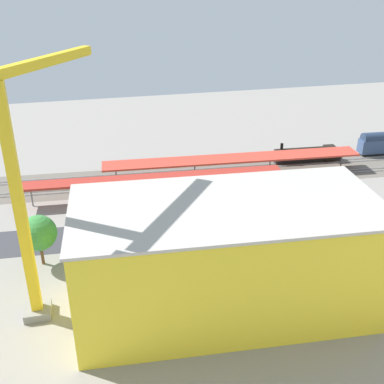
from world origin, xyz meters
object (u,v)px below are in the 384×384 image
construction_building (226,258)px  platform_canopy_far (233,159)px  parked_car_3 (234,213)px  box_truck_0 (256,233)px  parked_car_0 (345,200)px  platform_canopy_near (153,178)px  traffic_light (287,188)px  parked_car_4 (195,218)px  street_tree_2 (39,233)px  parked_car_2 (273,209)px  locomotive (308,154)px  street_tree_1 (257,214)px  parked_car_1 (310,205)px  street_tree_3 (314,206)px  box_truck_1 (237,235)px  street_tree_5 (88,234)px  street_tree_0 (244,215)px  street_tree_4 (282,209)px  tower_crane (24,182)px

construction_building → platform_canopy_far: bearing=-105.2°
parked_car_3 → box_truck_0: bearing=96.6°
platform_canopy_far → parked_car_0: size_ratio=12.10×
parked_car_0 → box_truck_0: bearing=22.4°
platform_canopy_near → traffic_light: bearing=156.6°
parked_car_4 → street_tree_2: street_tree_2 is taller
parked_car_2 → construction_building: bearing=54.9°
parked_car_0 → traffic_light: bearing=-4.7°
locomotive → parked_car_0: bearing=83.4°
box_truck_0 → street_tree_1: bearing=-110.1°
platform_canopy_far → street_tree_1: bearing=81.3°
parked_car_3 → traffic_light: (-11.04, -1.08, 3.70)m
parked_car_1 → box_truck_0: box_truck_0 is taller
platform_canopy_far → parked_car_2: size_ratio=12.94×
parked_car_2 → parked_car_3: 7.93m
street_tree_1 → street_tree_3: street_tree_3 is taller
box_truck_0 → street_tree_3: street_tree_3 is taller
parked_car_2 → parked_car_4: parked_car_4 is taller
parked_car_2 → street_tree_2: (42.69, 7.88, 4.98)m
street_tree_1 → box_truck_1: bearing=21.0°
street_tree_5 → street_tree_2: bearing=1.3°
parked_car_0 → street_tree_0: bearing=18.5°
platform_canopy_far → parked_car_1: platform_canopy_far is taller
parked_car_2 → construction_building: (17.07, 24.32, 7.11)m
parked_car_3 → street_tree_0: 9.09m
parked_car_2 → street_tree_1: size_ratio=0.64×
parked_car_1 → street_tree_2: (50.49, 8.06, 4.99)m
platform_canopy_near → street_tree_0: size_ratio=7.48×
parked_car_4 → street_tree_1: 12.47m
locomotive → box_truck_1: (28.50, 32.05, -0.18)m
construction_building → street_tree_3: 27.07m
street_tree_2 → street_tree_4: size_ratio=1.09×
street_tree_1 → street_tree_4: bearing=173.3°
parked_car_3 → street_tree_1: size_ratio=0.66×
street_tree_0 → locomotive: bearing=-131.1°
parked_car_0 → parked_car_3: bearing=0.1°
platform_canopy_far → street_tree_2: (40.48, 27.04, 1.74)m
tower_crane → street_tree_2: bearing=-86.3°
box_truck_1 → parked_car_0: bearing=-160.4°
parked_car_2 → parked_car_4: size_ratio=0.92×
parked_car_3 → parked_car_4: (7.71, 0.19, 0.08)m
parked_car_0 → street_tree_3: size_ratio=0.69×
parked_car_3 → platform_canopy_near: bearing=-40.8°
platform_canopy_far → parked_car_3: (5.71, 18.98, -3.32)m
construction_building → street_tree_0: bearing=-113.2°
parked_car_3 → parked_car_4: size_ratio=0.95×
platform_canopy_far → street_tree_0: bearing=76.4°
street_tree_1 → traffic_light: street_tree_1 is taller
locomotive → tower_crane: size_ratio=0.49×
platform_canopy_near → street_tree_3: 32.48m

